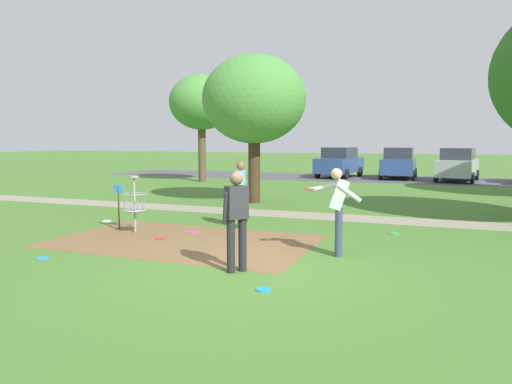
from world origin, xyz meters
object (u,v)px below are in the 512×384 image
object	(u,v)px
frisbee_scattered_a	(160,239)
player_foreground_watching	(338,205)
frisbee_far_left	(43,258)
parked_car_center_right	(458,165)
parked_car_leftmost	(339,162)
player_throwing	(236,216)
disc_golf_basket	(133,202)
frisbee_by_tee	(264,290)
frisbee_far_right	(394,234)
parked_car_center_left	(399,163)
tree_near_right	(201,103)
tree_near_left	(254,100)
frisbee_near_basket	(107,221)
player_waiting_left	(241,190)
frisbee_mid_grass	(193,232)

from	to	relation	value
frisbee_scattered_a	player_foreground_watching	bearing A→B (deg)	-0.75
player_foreground_watching	frisbee_far_left	bearing A→B (deg)	-155.67
parked_car_center_right	parked_car_leftmost	bearing A→B (deg)	175.54
player_throwing	frisbee_scattered_a	distance (m)	3.44
disc_golf_basket	parked_car_leftmost	size ratio (longest dim) A/B	0.31
disc_golf_basket	frisbee_far_left	size ratio (longest dim) A/B	5.54
frisbee_by_tee	frisbee_far_right	bearing A→B (deg)	75.29
parked_car_center_left	parked_car_center_right	bearing A→B (deg)	-15.08
tree_near_right	parked_car_leftmost	distance (m)	9.32
frisbee_far_left	parked_car_leftmost	distance (m)	22.62
disc_golf_basket	player_foreground_watching	size ratio (longest dim) A/B	0.81
tree_near_left	parked_car_center_left	size ratio (longest dim) A/B	1.25
frisbee_scattered_a	parked_car_leftmost	size ratio (longest dim) A/B	0.05
player_foreground_watching	tree_near_left	distance (m)	8.69
frisbee_by_tee	parked_car_leftmost	xyz separation A→B (m)	(-3.63, 22.84, 0.91)
disc_golf_basket	player_foreground_watching	world-z (taller)	player_foreground_watching
player_foreground_watching	parked_car_center_left	size ratio (longest dim) A/B	0.40
frisbee_far_right	frisbee_near_basket	bearing A→B (deg)	-172.11
player_throwing	player_waiting_left	world-z (taller)	same
frisbee_far_left	parked_car_leftmost	bearing A→B (deg)	87.54
player_waiting_left	frisbee_mid_grass	world-z (taller)	player_waiting_left
tree_near_left	parked_car_leftmost	size ratio (longest dim) A/B	1.20
frisbee_far_left	frisbee_scattered_a	distance (m)	2.62
player_foreground_watching	frisbee_mid_grass	bearing A→B (deg)	165.13
player_foreground_watching	tree_near_right	distance (m)	18.14
frisbee_near_basket	parked_car_leftmost	distance (m)	18.86
parked_car_leftmost	frisbee_mid_grass	bearing A→B (deg)	-88.71
frisbee_near_basket	frisbee_far_right	world-z (taller)	same
player_foreground_watching	parked_car_leftmost	bearing A→B (deg)	101.69
player_throwing	parked_car_center_right	size ratio (longest dim) A/B	0.39
frisbee_near_basket	tree_near_left	world-z (taller)	tree_near_left
tree_near_right	parked_car_leftmost	xyz separation A→B (m)	(6.39, 5.89, -3.36)
parked_car_center_right	player_foreground_watching	bearing A→B (deg)	-97.28
frisbee_scattered_a	tree_near_right	world-z (taller)	tree_near_right
player_foreground_watching	tree_near_left	size ratio (longest dim) A/B	0.32
parked_car_leftmost	frisbee_scattered_a	bearing A→B (deg)	-89.69
disc_golf_basket	frisbee_by_tee	distance (m)	5.61
player_throwing	parked_car_leftmost	distance (m)	22.24
frisbee_mid_grass	frisbee_far_left	size ratio (longest dim) A/B	0.98
frisbee_near_basket	frisbee_far_right	bearing A→B (deg)	7.89
frisbee_near_basket	frisbee_mid_grass	bearing A→B (deg)	-11.02
frisbee_far_right	frisbee_scattered_a	size ratio (longest dim) A/B	1.03
player_waiting_left	parked_car_leftmost	size ratio (longest dim) A/B	0.39
tree_near_right	disc_golf_basket	bearing A→B (deg)	-68.56
frisbee_far_left	tree_near_left	bearing A→B (deg)	86.04
player_waiting_left	parked_car_center_right	size ratio (longest dim) A/B	0.39
player_waiting_left	frisbee_by_tee	xyz separation A→B (m)	(2.41, -4.69, -0.96)
frisbee_scattered_a	frisbee_far_right	bearing A→B (deg)	27.93
parked_car_leftmost	frisbee_near_basket	bearing A→B (deg)	-98.02
player_throwing	frisbee_far_right	distance (m)	5.05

